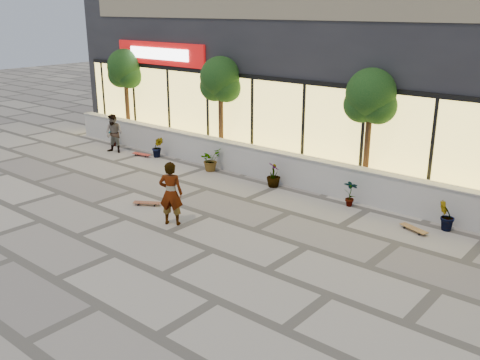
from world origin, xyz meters
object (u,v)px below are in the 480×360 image
Objects in this scene: skateboard_left at (142,154)px; skateboard_right_near at (414,228)px; tree_west at (125,71)px; tree_midwest at (220,82)px; skater_left at (114,134)px; tree_mideast at (371,99)px; skateboard_center at (147,203)px; skater_center at (171,193)px.

skateboard_left is 11.21m from skateboard_right_near.
tree_west is 1.00× the size of tree_midwest.
tree_west is at bearing 108.97° from skater_left.
tree_mideast is at bearing 162.66° from skateboard_right_near.
tree_midwest is 5.00m from skater_left.
tree_midwest is at bearing 180.00° from tree_mideast.
skater_left is at bearing -52.66° from tree_west.
skateboard_center is 0.94× the size of skateboard_right_near.
tree_mideast is 10.48m from skater_left.
tree_west is 14.32m from skateboard_right_near.
tree_midwest is at bearing -90.77° from skater_center.
tree_west is 4.66× the size of skateboard_left.
tree_mideast is at bearing 0.00° from tree_west.
skateboard_right_near is at bearing -7.67° from skateboard_center.
skateboard_left is at bearing 108.68° from skateboard_center.
tree_mideast reaches higher than skateboard_center.
skater_left reaches higher than skateboard_right_near.
tree_west is at bearing 140.52° from skateboard_left.
skater_left is (1.43, -1.88, -2.21)m from tree_west.
tree_midwest is 6.00m from tree_mideast.
skater_left is at bearing -169.44° from tree_mideast.
skater_left is at bearing -175.68° from skateboard_left.
skateboard_center is (7.06, -5.05, -2.90)m from tree_west.
skater_center is at bearing -32.62° from tree_west.
tree_mideast is (11.50, 0.00, 0.00)m from tree_west.
skateboard_center is at bearing -47.80° from skater_left.
tree_mideast reaches higher than skateboard_left.
skater_left reaches higher than skateboard_left.
skateboard_center is at bearing -72.87° from tree_midwest.
skater_center is at bearing -49.95° from skateboard_center.
skateboard_center is 7.56m from skateboard_right_near.
tree_mideast is at bearing -7.81° from skater_left.
tree_midwest is (5.50, 0.00, 0.00)m from tree_west.
skater_left is (-10.07, -1.88, -2.21)m from tree_mideast.
skateboard_center is at bearing -134.79° from skateboard_right_near.
skater_center is 2.20× the size of skateboard_center.
tree_midwest is 6.73m from skater_center.
skateboard_right_near is (5.24, 3.71, -0.79)m from skater_center.
tree_west reaches higher than skateboard_right_near.
skater_left is (-4.07, -1.88, -2.21)m from tree_midwest.
skater_center is 6.47m from skateboard_right_near.
skateboard_left is 0.99× the size of skateboard_right_near.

